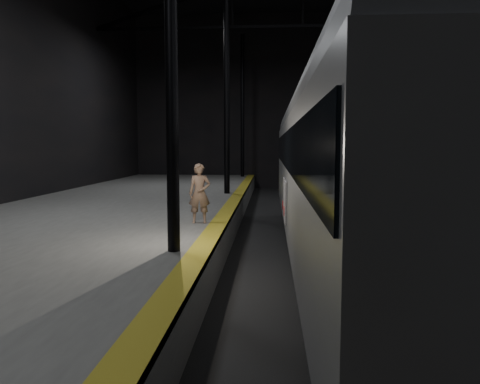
{
  "coord_description": "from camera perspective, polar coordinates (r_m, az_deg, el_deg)",
  "views": [
    {
      "loc": [
        -1.78,
        -13.57,
        3.21
      ],
      "look_at": [
        -2.57,
        -1.41,
        2.0
      ],
      "focal_mm": 35.0,
      "sensor_mm": 36.0,
      "label": 1
    }
  ],
  "objects": [
    {
      "name": "woman",
      "position": [
        13.42,
        -4.94,
        -0.16
      ],
      "size": [
        0.66,
        0.48,
        1.7
      ],
      "primitive_type": "imported",
      "rotation": [
        0.0,
        0.0,
        0.12
      ],
      "color": "#8C6B55",
      "rests_on": "platform_left"
    },
    {
      "name": "ground",
      "position": [
        14.06,
        11.01,
        -7.64
      ],
      "size": [
        44.0,
        44.0,
        0.0
      ],
      "primitive_type": "plane",
      "color": "black",
      "rests_on": "ground"
    },
    {
      "name": "track",
      "position": [
        14.04,
        11.01,
        -7.37
      ],
      "size": [
        2.4,
        43.0,
        0.24
      ],
      "color": "#3F3328",
      "rests_on": "ground"
    },
    {
      "name": "train",
      "position": [
        12.21,
        12.14,
        3.87
      ],
      "size": [
        2.87,
        19.13,
        5.11
      ],
      "color": "gray",
      "rests_on": "ground"
    },
    {
      "name": "platform_left",
      "position": [
        14.97,
        -18.87,
        -5.07
      ],
      "size": [
        9.0,
        43.8,
        1.0
      ],
      "primitive_type": "cube",
      "color": "#51514F",
      "rests_on": "ground"
    },
    {
      "name": "tactile_strip",
      "position": [
        13.83,
        -2.42,
        -3.51
      ],
      "size": [
        0.5,
        43.8,
        0.01
      ],
      "primitive_type": "cube",
      "color": "olive",
      "rests_on": "platform_left"
    }
  ]
}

